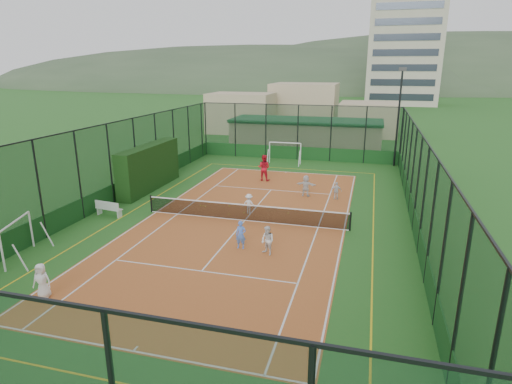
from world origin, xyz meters
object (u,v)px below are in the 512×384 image
futsal_goal_near (18,240)px  white_bench (109,208)px  child_far_left (249,204)px  futsal_goal_far (285,153)px  child_near_mid (241,235)px  child_near_left (42,281)px  child_far_back (306,186)px  clubhouse (306,135)px  apartment_tower (405,34)px  floodlight_ne (398,118)px  child_near_right (268,241)px  child_far_right (336,191)px  coach (264,168)px

futsal_goal_near → white_bench: bearing=-23.3°
child_far_left → futsal_goal_far: bearing=-83.0°
futsal_goal_far → child_near_mid: size_ratio=2.12×
child_near_left → child_far_back: bearing=51.6°
clubhouse → apartment_tower: bearing=78.7°
child_near_mid → floodlight_ne: bearing=65.2°
clubhouse → futsal_goal_near: bearing=-106.0°
futsal_goal_near → child_near_right: bearing=-90.5°
child_far_right → floodlight_ne: bearing=-112.4°
child_far_back → coach: (-3.69, 3.25, 0.27)m
floodlight_ne → child_near_right: floodlight_ne is taller
futsal_goal_near → child_far_right: size_ratio=2.37×
clubhouse → futsal_goal_near: size_ratio=5.57×
child_near_right → child_far_back: (0.28, 9.60, 0.04)m
white_bench → floodlight_ne: bearing=55.4°
white_bench → futsal_goal_far: size_ratio=0.58×
floodlight_ne → futsal_goal_near: (-17.00, -23.94, -3.24)m
apartment_tower → child_near_right: apartment_tower is taller
child_near_mid → futsal_goal_far: bearing=91.0°
apartment_tower → child_near_left: bearing=-100.4°
clubhouse → child_far_right: (4.60, -16.64, -0.99)m
floodlight_ne → child_near_mid: 21.95m
futsal_goal_near → child_far_right: (13.00, 12.70, -0.29)m
coach → child_near_right: bearing=111.2°
child_far_back → coach: 4.93m
floodlight_ne → apartment_tower: apartment_tower is taller
futsal_goal_far → coach: bearing=-94.4°
child_far_right → futsal_goal_far: bearing=-63.7°
floodlight_ne → clubhouse: size_ratio=0.54×
clubhouse → futsal_goal_far: size_ratio=5.27×
white_bench → child_far_right: size_ratio=1.46×
white_bench → futsal_goal_far: futsal_goal_far is taller
floodlight_ne → futsal_goal_far: floodlight_ne is taller
apartment_tower → child_far_back: size_ratio=20.96×
clubhouse → child_far_back: 16.64m
child_far_right → child_far_back: (-2.03, 0.21, 0.14)m
child_near_right → child_far_back: bearing=120.7°
futsal_goal_far → apartment_tower: bearing=78.1°
child_far_right → child_far_left: bearing=38.8°
apartment_tower → white_bench: 86.82m
floodlight_ne → child_far_back: floodlight_ne is taller
child_near_left → child_far_back: 17.22m
child_near_mid → child_far_left: bearing=97.5°
child_near_left → child_far_back: child_far_back is taller
child_near_left → coach: (3.76, 18.77, 0.30)m
child_far_left → child_far_back: child_far_back is taller
white_bench → futsal_goal_near: (-0.60, -6.06, 0.41)m
futsal_goal_near → child_far_right: 18.17m
coach → child_far_right: bearing=155.1°
futsal_goal_near → futsal_goal_far: futsal_goal_far is taller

